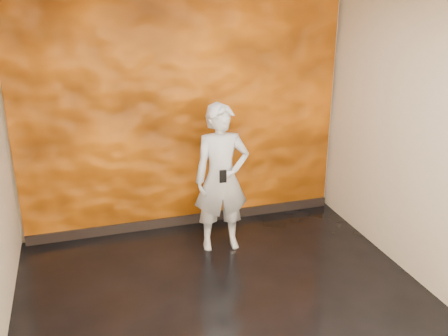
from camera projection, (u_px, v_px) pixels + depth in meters
room at (234, 174)px, 4.20m from camera, size 4.02×4.02×2.81m
feature_wall at (183, 119)px, 5.97m from camera, size 3.90×0.06×2.75m
baseboard at (187, 220)px, 6.39m from camera, size 3.90×0.04×0.12m
man at (222, 178)px, 5.58m from camera, size 0.66×0.46×1.71m
phone at (223, 176)px, 5.32m from camera, size 0.08×0.02×0.14m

